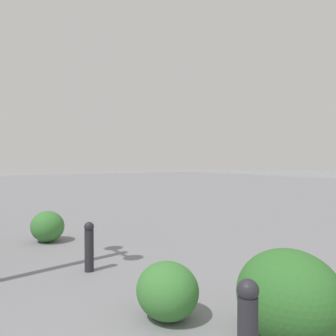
{
  "coord_description": "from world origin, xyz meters",
  "views": [
    {
      "loc": [
        0.01,
        1.07,
        1.47
      ],
      "look_at": [
        9.99,
        -5.59,
        1.2
      ],
      "focal_mm": 37.83,
      "sensor_mm": 36.0,
      "label": 1
    }
  ],
  "objects": [
    {
      "name": "bollard_mid",
      "position": [
        4.45,
        -0.64,
        0.34
      ],
      "size": [
        0.13,
        0.13,
        0.66
      ],
      "color": "#232328",
      "rests_on": "ground"
    },
    {
      "name": "shrub_round",
      "position": [
        6.48,
        -0.64,
        0.28
      ],
      "size": [
        0.65,
        0.59,
        0.55
      ],
      "color": "#387533",
      "rests_on": "ground"
    },
    {
      "name": "shrub_wide",
      "position": [
        1.82,
        -1.32,
        0.37
      ],
      "size": [
        0.88,
        0.79,
        0.75
      ],
      "color": "#2D6628",
      "rests_on": "ground"
    },
    {
      "name": "shrub_low",
      "position": [
        2.71,
        -0.72,
        0.26
      ],
      "size": [
        0.62,
        0.56,
        0.53
      ],
      "color": "#387533",
      "rests_on": "ground"
    }
  ]
}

